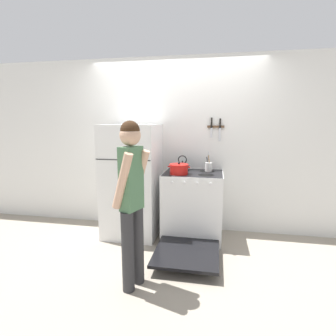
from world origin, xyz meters
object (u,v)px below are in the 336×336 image
Objects in this scene: tea_kettle at (182,166)px; person at (132,196)px; dutch_oven_pot at (179,169)px; stove_range at (192,206)px; utensil_jar at (209,166)px; refrigerator at (132,181)px.

person reaches higher than tea_kettle.
dutch_oven_pot is 1.35× the size of tea_kettle.
stove_range is at bearing -45.62° from tea_kettle.
dutch_oven_pot is 0.47m from utensil_jar.
tea_kettle is (0.71, 0.16, 0.21)m from refrigerator.
utensil_jar is 1.54m from person.
dutch_oven_pot is 0.18× the size of person.
dutch_oven_pot is (0.69, -0.11, 0.21)m from refrigerator.
dutch_oven_pot reaches higher than stove_range.
stove_range is at bearing -138.51° from utensil_jar.
person reaches higher than dutch_oven_pot.
refrigerator reaches higher than tea_kettle.
dutch_oven_pot is at bearing 6.16° from person.
refrigerator is at bearing 171.32° from dutch_oven_pot.
person is at bearing -71.70° from refrigerator.
utensil_jar is at bearing 35.24° from dutch_oven_pot.
utensil_jar is (0.20, 0.18, 0.54)m from stove_range.
utensil_jar reaches higher than dutch_oven_pot.
refrigerator is 1.29m from person.
refrigerator is at bearing -167.38° from tea_kettle.
utensil_jar is at bearing -5.20° from person.
person is (-0.47, -1.21, 0.47)m from stove_range.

